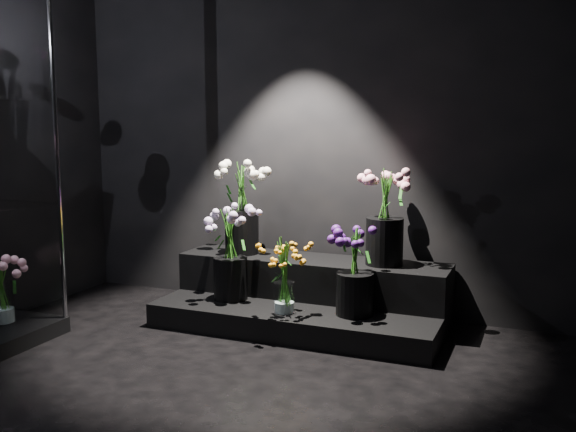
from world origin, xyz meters
The scene contains 9 objects.
floor centered at (0.00, 0.00, 0.00)m, with size 4.00×4.00×0.00m, color black.
wall_back centered at (0.00, 2.00, 1.40)m, with size 4.00×4.00×0.00m, color black.
display_riser centered at (0.08, 1.60, 0.18)m, with size 1.99×0.88×0.44m.
bouquet_orange_bells centered at (0.05, 1.25, 0.42)m, with size 0.33×0.33×0.51m.
bouquet_lilac centered at (-0.43, 1.41, 0.55)m, with size 0.40×0.40×0.66m.
bouquet_purple centered at (0.50, 1.38, 0.49)m, with size 0.43×0.43×0.58m.
bouquet_cream_roses centered at (-0.48, 1.70, 0.85)m, with size 0.51×0.51×0.70m.
bouquet_pink_roses centered at (0.61, 1.73, 0.83)m, with size 0.50×0.50×0.67m.
bouquet_case_base_pink centered at (-1.67, 0.51, 0.34)m, with size 0.34×0.34×0.44m.
Camera 1 is at (1.66, -2.58, 1.43)m, focal length 40.00 mm.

